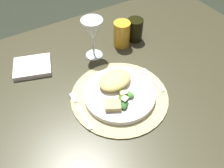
% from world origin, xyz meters
% --- Properties ---
extents(ground_plane, '(6.00, 6.00, 0.00)m').
position_xyz_m(ground_plane, '(0.00, 0.00, 0.00)').
color(ground_plane, '#252A1E').
extents(dining_table, '(1.48, 0.93, 0.73)m').
position_xyz_m(dining_table, '(0.00, 0.00, 0.60)').
color(dining_table, '#363421').
rests_on(dining_table, ground).
extents(placemat, '(0.34, 0.34, 0.01)m').
position_xyz_m(placemat, '(-0.00, -0.09, 0.73)').
color(placemat, tan).
rests_on(placemat, dining_table).
extents(dinner_plate, '(0.25, 0.25, 0.02)m').
position_xyz_m(dinner_plate, '(-0.00, -0.09, 0.75)').
color(dinner_plate, silver).
rests_on(dinner_plate, placemat).
extents(pasta_serving, '(0.14, 0.12, 0.03)m').
position_xyz_m(pasta_serving, '(0.01, -0.05, 0.77)').
color(pasta_serving, '#E4C36B').
rests_on(pasta_serving, dinner_plate).
extents(salad_greens, '(0.08, 0.09, 0.03)m').
position_xyz_m(salad_greens, '(-0.01, -0.13, 0.77)').
color(salad_greens, '#2D6128').
rests_on(salad_greens, dinner_plate).
extents(bread_piece, '(0.07, 0.06, 0.02)m').
position_xyz_m(bread_piece, '(-0.05, -0.14, 0.77)').
color(bread_piece, tan).
rests_on(bread_piece, dinner_plate).
extents(fork, '(0.02, 0.17, 0.00)m').
position_xyz_m(fork, '(-0.15, -0.09, 0.74)').
color(fork, silver).
rests_on(fork, placemat).
extents(spoon, '(0.02, 0.14, 0.01)m').
position_xyz_m(spoon, '(0.15, -0.07, 0.74)').
color(spoon, silver).
rests_on(spoon, placemat).
extents(napkin, '(0.17, 0.16, 0.02)m').
position_xyz_m(napkin, '(-0.22, 0.21, 0.74)').
color(napkin, white).
rests_on(napkin, dining_table).
extents(wine_glass, '(0.08, 0.08, 0.17)m').
position_xyz_m(wine_glass, '(0.03, 0.15, 0.85)').
color(wine_glass, silver).
rests_on(wine_glass, dining_table).
extents(amber_tumbler, '(0.07, 0.07, 0.11)m').
position_xyz_m(amber_tumbler, '(0.16, 0.16, 0.79)').
color(amber_tumbler, gold).
rests_on(amber_tumbler, dining_table).
extents(dark_tumbler, '(0.07, 0.07, 0.10)m').
position_xyz_m(dark_tumbler, '(0.24, 0.16, 0.78)').
color(dark_tumbler, black).
rests_on(dark_tumbler, dining_table).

